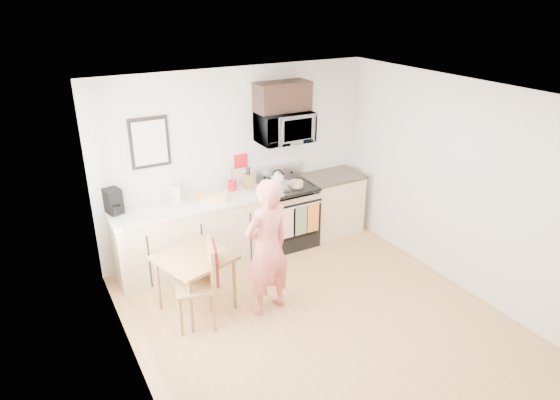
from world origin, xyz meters
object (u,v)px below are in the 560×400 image
dining_table (195,262)px  chair (207,273)px  microwave (284,127)px  person (267,247)px  range (287,216)px  cake (296,184)px

dining_table → chair: bearing=-84.4°
microwave → person: (-1.03, -1.45, -0.93)m
microwave → person: bearing=-125.3°
dining_table → chair: chair is taller
range → chair: (-1.73, -1.25, 0.21)m
chair → microwave: bearing=53.1°
microwave → cake: (0.08, -0.21, -0.80)m
chair → cake: 2.17m
microwave → cake: size_ratio=2.95×
range → person: 1.74m
microwave → dining_table: 2.34m
range → cake: size_ratio=4.51×
range → person: size_ratio=0.70×
range → microwave: bearing=90.1°
microwave → chair: 2.47m
dining_table → cake: cake is taller
microwave → chair: microwave is taller
range → chair: 2.15m
range → microwave: 1.33m
microwave → cake: microwave is taller
microwave → chair: bearing=-141.9°
range → cake: range is taller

